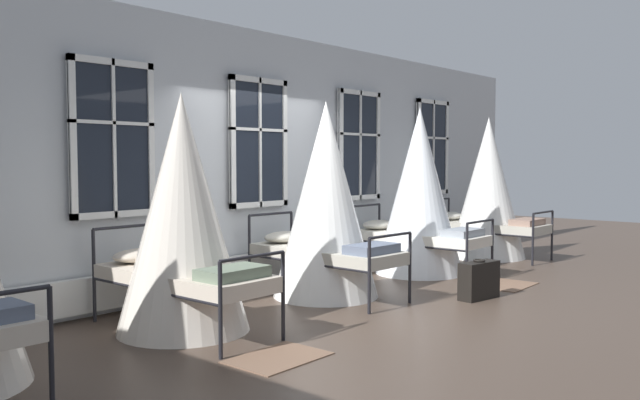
{
  "coord_description": "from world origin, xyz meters",
  "views": [
    {
      "loc": [
        -5.88,
        -4.98,
        1.63
      ],
      "look_at": [
        -0.05,
        0.15,
        1.16
      ],
      "focal_mm": 36.98,
      "sensor_mm": 36.0,
      "label": 1
    }
  ],
  "objects_px": {
    "cot_second": "(182,217)",
    "cot_third": "(326,203)",
    "cot_fourth": "(419,194)",
    "cot_fifth": "(488,190)",
    "suitcase_dark": "(479,280)"
  },
  "relations": [
    {
      "from": "cot_fifth",
      "to": "cot_third",
      "type": "bearing_deg",
      "value": 90.76
    },
    {
      "from": "cot_second",
      "to": "cot_third",
      "type": "bearing_deg",
      "value": -90.07
    },
    {
      "from": "suitcase_dark",
      "to": "cot_fifth",
      "type": "bearing_deg",
      "value": 33.4
    },
    {
      "from": "cot_third",
      "to": "suitcase_dark",
      "type": "height_order",
      "value": "cot_third"
    },
    {
      "from": "cot_fifth",
      "to": "cot_second",
      "type": "bearing_deg",
      "value": 90.82
    },
    {
      "from": "cot_third",
      "to": "cot_second",
      "type": "bearing_deg",
      "value": 92.26
    },
    {
      "from": "cot_second",
      "to": "cot_fourth",
      "type": "relative_size",
      "value": 0.95
    },
    {
      "from": "cot_second",
      "to": "suitcase_dark",
      "type": "height_order",
      "value": "cot_second"
    },
    {
      "from": "cot_fourth",
      "to": "suitcase_dark",
      "type": "distance_m",
      "value": 2.05
    },
    {
      "from": "cot_second",
      "to": "cot_fourth",
      "type": "height_order",
      "value": "cot_fourth"
    },
    {
      "from": "cot_third",
      "to": "cot_fourth",
      "type": "height_order",
      "value": "cot_fourth"
    },
    {
      "from": "cot_fourth",
      "to": "suitcase_dark",
      "type": "relative_size",
      "value": 4.11
    },
    {
      "from": "cot_third",
      "to": "suitcase_dark",
      "type": "bearing_deg",
      "value": -142.2
    },
    {
      "from": "cot_second",
      "to": "cot_third",
      "type": "relative_size",
      "value": 0.97
    },
    {
      "from": "cot_fourth",
      "to": "cot_fifth",
      "type": "height_order",
      "value": "cot_fourth"
    }
  ]
}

